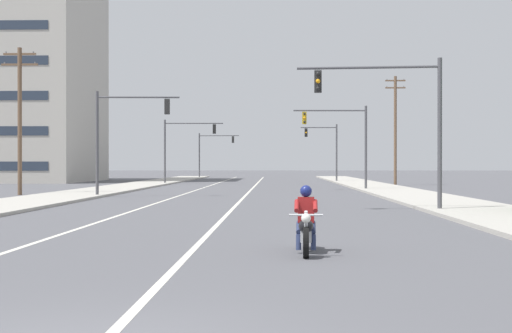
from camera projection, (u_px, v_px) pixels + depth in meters
lane_stripe_center at (251, 189)px, 51.88m from camera, size 0.16×100.00×0.01m
lane_stripe_left at (199, 189)px, 51.99m from camera, size 0.16×100.00×0.01m
sidewalk_kerb_right at (395, 191)px, 46.59m from camera, size 4.40×110.00×0.14m
sidewalk_kerb_left at (100, 191)px, 47.18m from camera, size 4.40×110.00×0.14m
motorcycle_with_rider at (306, 226)px, 14.79m from camera, size 0.70×2.19×1.46m
traffic_signal_near_right at (397, 109)px, 27.63m from camera, size 5.82×0.56×6.20m
traffic_signal_near_left at (121, 127)px, 40.07m from camera, size 4.91×0.53×6.20m
traffic_signal_mid_right at (345, 134)px, 50.01m from camera, size 5.40×0.51×6.20m
traffic_signal_mid_left at (182, 141)px, 65.72m from camera, size 5.70×0.43×6.20m
traffic_signal_far_right at (326, 144)px, 73.19m from camera, size 3.94×0.40×6.20m
traffic_signal_far_left at (211, 148)px, 94.26m from camera, size 5.60×0.47×6.20m
utility_pole_left_near at (20, 115)px, 42.43m from camera, size 2.28×0.26×9.16m
utility_pole_right_far at (395, 127)px, 62.03m from camera, size 1.83×0.26×9.91m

